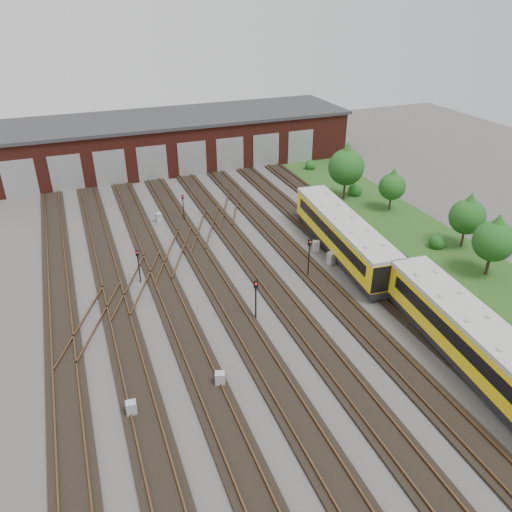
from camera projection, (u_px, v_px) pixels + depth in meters
name	position (u px, v px, depth m)	size (l,w,h in m)	color
ground	(278.00, 334.00, 34.77)	(120.00, 120.00, 0.00)	#454240
track_network	(272.00, 329.00, 35.14)	(30.40, 70.00, 0.33)	black
maintenance_shed	(158.00, 141.00, 65.93)	(51.00, 12.50, 6.35)	#521C14
grass_verge	(415.00, 233.00, 48.97)	(8.00, 55.00, 0.05)	#244A18
metro_train	(473.00, 341.00, 30.95)	(4.39, 48.22, 3.31)	black
signal_mast_0	(138.00, 262.00, 39.94)	(0.25, 0.23, 2.95)	black
signal_mast_1	(183.00, 205.00, 50.64)	(0.23, 0.21, 2.83)	black
signal_mast_2	(309.00, 253.00, 40.58)	(0.29, 0.27, 3.47)	black
signal_mast_3	(256.00, 295.00, 35.41)	(0.31, 0.29, 3.23)	black
relay_cabinet_0	(132.00, 409.00, 28.04)	(0.59, 0.49, 0.98)	#A2A4A7
relay_cabinet_1	(159.00, 218.00, 51.02)	(0.58, 0.48, 0.97)	#A2A4A7
relay_cabinet_2	(220.00, 379.00, 30.13)	(0.59, 0.49, 0.98)	#A2A4A7
relay_cabinet_3	(316.00, 246.00, 45.46)	(0.59, 0.49, 0.98)	#A2A4A7
relay_cabinet_4	(331.00, 258.00, 43.32)	(0.67, 0.56, 1.12)	#A2A4A7
tree_0	(347.00, 163.00, 54.72)	(3.97, 3.97, 6.58)	#352017
tree_1	(393.00, 184.00, 52.50)	(2.84, 2.84, 4.70)	#352017
tree_2	(468.00, 213.00, 44.75)	(3.23, 3.23, 5.35)	#352017
tree_3	(495.00, 237.00, 40.19)	(3.37, 3.37, 5.58)	#352017
bush_0	(437.00, 240.00, 45.90)	(1.49, 1.49, 1.49)	#124012
bush_1	(355.00, 188.00, 57.31)	(1.66, 1.66, 1.66)	#124012
bush_2	(310.00, 164.00, 65.53)	(1.41, 1.41, 1.41)	#124012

